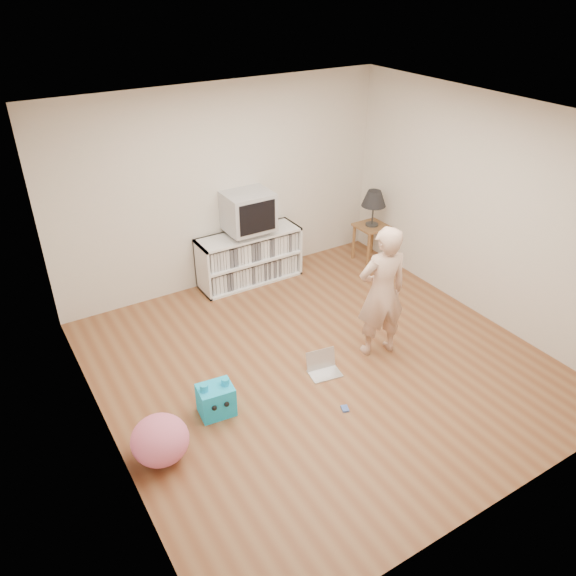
% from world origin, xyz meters
% --- Properties ---
extents(ground, '(4.50, 4.50, 0.00)m').
position_xyz_m(ground, '(0.00, 0.00, 0.00)').
color(ground, brown).
rests_on(ground, ground).
extents(walls, '(4.52, 4.52, 2.60)m').
position_xyz_m(walls, '(0.00, 0.00, 1.30)').
color(walls, silver).
rests_on(walls, ground).
extents(ceiling, '(4.50, 4.50, 0.01)m').
position_xyz_m(ceiling, '(0.00, 0.00, 2.60)').
color(ceiling, white).
rests_on(ceiling, walls).
extents(media_unit, '(1.40, 0.45, 0.70)m').
position_xyz_m(media_unit, '(0.22, 2.04, 0.35)').
color(media_unit, white).
rests_on(media_unit, ground).
extents(dvd_deck, '(0.45, 0.35, 0.07)m').
position_xyz_m(dvd_deck, '(0.22, 2.02, 0.73)').
color(dvd_deck, gray).
rests_on(dvd_deck, media_unit).
extents(crt_tv, '(0.60, 0.53, 0.50)m').
position_xyz_m(crt_tv, '(0.22, 2.02, 1.02)').
color(crt_tv, '#A8A8AD').
rests_on(crt_tv, dvd_deck).
extents(side_table, '(0.42, 0.42, 0.55)m').
position_xyz_m(side_table, '(1.99, 1.65, 0.42)').
color(side_table, brown).
rests_on(side_table, ground).
extents(table_lamp, '(0.34, 0.34, 0.52)m').
position_xyz_m(table_lamp, '(1.99, 1.65, 0.94)').
color(table_lamp, '#333333').
rests_on(table_lamp, side_table).
extents(person, '(0.62, 0.47, 1.52)m').
position_xyz_m(person, '(0.67, -0.14, 0.76)').
color(person, '#CFA58D').
rests_on(person, ground).
extents(laptop, '(0.37, 0.31, 0.23)m').
position_xyz_m(laptop, '(-0.06, -0.13, 0.06)').
color(laptop, silver).
rests_on(laptop, ground).
extents(playing_cards, '(0.09, 0.11, 0.02)m').
position_xyz_m(playing_cards, '(-0.21, -0.73, 0.01)').
color(playing_cards, '#4563B8').
rests_on(playing_cards, ground).
extents(plush_blue, '(0.36, 0.31, 0.38)m').
position_xyz_m(plush_blue, '(-1.29, -0.12, 0.16)').
color(plush_blue, '#10B5FF').
rests_on(plush_blue, ground).
extents(plush_pink, '(0.52, 0.52, 0.43)m').
position_xyz_m(plush_pink, '(-1.95, -0.39, 0.21)').
color(plush_pink, '#DD648C').
rests_on(plush_pink, ground).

